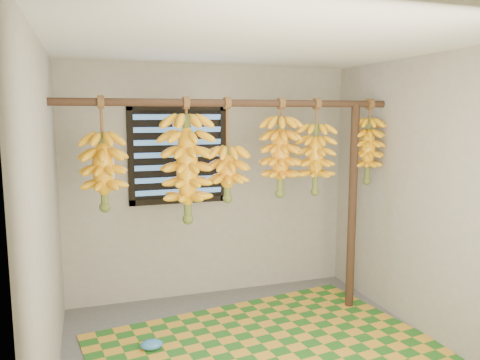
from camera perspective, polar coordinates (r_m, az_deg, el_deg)
name	(u,v)px	position (r m, az deg, el deg)	size (l,w,h in m)	color
ceiling	(264,43)	(3.45, 2.99, 16.34)	(3.00, 3.00, 0.01)	silver
wall_back	(211,182)	(4.90, -3.51, -0.25)	(3.00, 0.01, 2.40)	gray
wall_left	(45,225)	(3.27, -22.65, -5.05)	(0.01, 3.00, 2.40)	gray
wall_right	(429,198)	(4.26, 22.09, -2.09)	(0.01, 3.00, 2.40)	gray
window	(178,155)	(4.76, -7.53, 3.09)	(1.00, 0.04, 1.00)	black
hanging_pole	(235,103)	(4.08, -0.67, 9.36)	(0.06, 0.06, 3.00)	#3C2618
support_post	(352,208)	(4.68, 13.53, -3.35)	(0.08, 0.08, 2.00)	#3C2618
woven_mat	(277,357)	(3.95, 4.48, -20.76)	(2.72, 2.17, 0.01)	#225F1C
plastic_bag	(152,345)	(4.09, -10.72, -19.12)	(0.19, 0.14, 0.08)	#3074B6
banana_bunch_a	(104,171)	(3.91, -16.30, 1.04)	(0.34, 0.34, 0.91)	brown
banana_bunch_b	(187,169)	(4.00, -6.46, 1.37)	(0.43, 0.43, 1.06)	brown
banana_bunch_c	(227,173)	(4.09, -1.55, 0.81)	(0.36, 0.36, 0.90)	brown
banana_bunch_d	(280,156)	(4.25, 4.94, 2.88)	(0.35, 0.35, 0.88)	brown
banana_bunch_e	(316,159)	(4.40, 9.20, 2.57)	(0.36, 0.36, 0.89)	brown
banana_bunch_f	(368,150)	(4.68, 15.32, 3.50)	(0.29, 0.29, 0.81)	brown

